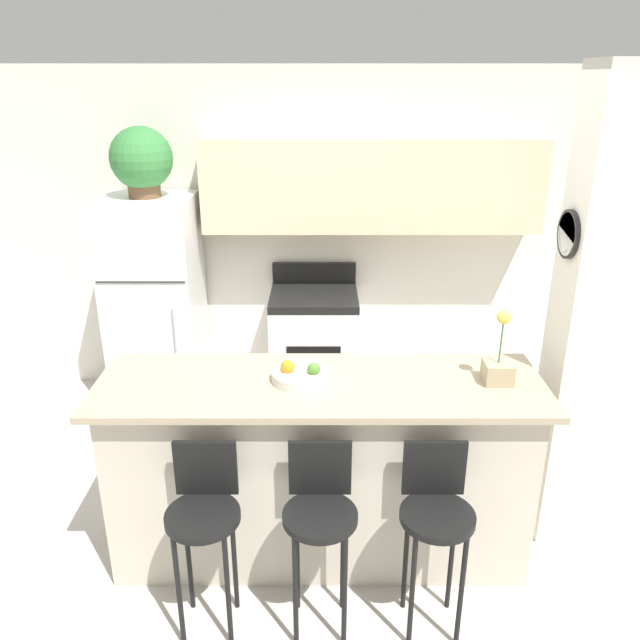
% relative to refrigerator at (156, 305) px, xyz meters
% --- Properties ---
extents(ground_plane, '(14.00, 14.00, 0.00)m').
position_rel_refrigerator_xyz_m(ground_plane, '(1.26, -1.69, -0.83)').
color(ground_plane, beige).
extents(wall_back, '(5.60, 0.38, 2.55)m').
position_rel_refrigerator_xyz_m(wall_back, '(1.41, 0.32, 0.62)').
color(wall_back, silver).
rests_on(wall_back, ground_plane).
extents(pillar_right, '(0.38, 0.32, 2.55)m').
position_rel_refrigerator_xyz_m(pillar_right, '(2.66, -1.50, 0.45)').
color(pillar_right, silver).
rests_on(pillar_right, ground_plane).
extents(counter_bar, '(2.26, 0.70, 1.04)m').
position_rel_refrigerator_xyz_m(counter_bar, '(1.26, -1.69, -0.30)').
color(counter_bar, beige).
rests_on(counter_bar, ground_plane).
extents(refrigerator, '(0.66, 0.70, 1.65)m').
position_rel_refrigerator_xyz_m(refrigerator, '(0.00, 0.00, 0.00)').
color(refrigerator, white).
rests_on(refrigerator, ground_plane).
extents(stove_range, '(0.67, 0.63, 1.07)m').
position_rel_refrigerator_xyz_m(stove_range, '(1.21, 0.04, -0.37)').
color(stove_range, white).
rests_on(stove_range, ground_plane).
extents(bar_stool_left, '(0.34, 0.34, 0.94)m').
position_rel_refrigerator_xyz_m(bar_stool_left, '(0.73, -2.19, -0.21)').
color(bar_stool_left, black).
rests_on(bar_stool_left, ground_plane).
extents(bar_stool_mid, '(0.34, 0.34, 0.94)m').
position_rel_refrigerator_xyz_m(bar_stool_mid, '(1.26, -2.19, -0.21)').
color(bar_stool_mid, black).
rests_on(bar_stool_mid, ground_plane).
extents(bar_stool_right, '(0.34, 0.34, 0.94)m').
position_rel_refrigerator_xyz_m(bar_stool_right, '(1.78, -2.19, -0.21)').
color(bar_stool_right, black).
rests_on(bar_stool_right, ground_plane).
extents(potted_plant_on_fridge, '(0.44, 0.44, 0.49)m').
position_rel_refrigerator_xyz_m(potted_plant_on_fridge, '(-0.00, 0.00, 1.09)').
color(potted_plant_on_fridge, brown).
rests_on(potted_plant_on_fridge, refrigerator).
extents(orchid_vase, '(0.14, 0.14, 0.38)m').
position_rel_refrigerator_xyz_m(orchid_vase, '(2.15, -1.69, 0.31)').
color(orchid_vase, tan).
rests_on(orchid_vase, counter_bar).
extents(fruit_bowl, '(0.30, 0.30, 0.11)m').
position_rel_refrigerator_xyz_m(fruit_bowl, '(1.16, -1.67, 0.24)').
color(fruit_bowl, silver).
rests_on(fruit_bowl, counter_bar).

